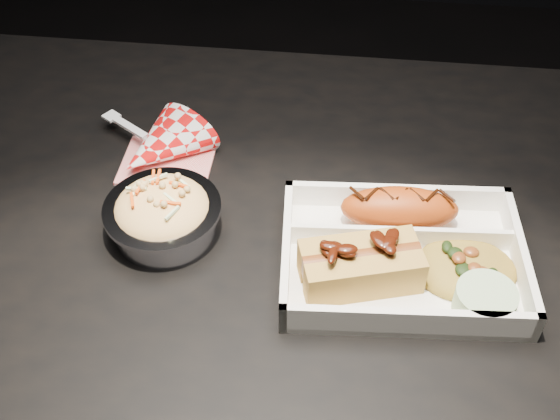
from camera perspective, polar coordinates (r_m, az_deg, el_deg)
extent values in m
cube|color=black|center=(0.77, 1.22, -4.50)|extent=(1.20, 0.80, 0.03)
cylinder|color=black|center=(1.41, -20.33, -1.48)|extent=(0.05, 0.05, 0.72)
cube|color=white|center=(0.75, 9.76, -4.44)|extent=(0.26, 0.20, 0.01)
cube|color=white|center=(0.80, 9.41, 0.91)|extent=(0.25, 0.03, 0.04)
cube|color=white|center=(0.69, 10.46, -9.04)|extent=(0.25, 0.03, 0.04)
cube|color=white|center=(0.74, 0.52, -3.43)|extent=(0.02, 0.18, 0.04)
cube|color=white|center=(0.77, 18.86, -3.84)|extent=(0.02, 0.18, 0.04)
cube|color=white|center=(0.76, 9.73, -2.37)|extent=(0.23, 0.02, 0.03)
ellipsoid|color=#AB4111|center=(0.77, 9.68, 0.11)|extent=(0.13, 0.06, 0.05)
cube|color=#BB8F40|center=(0.70, 6.91, -5.60)|extent=(0.12, 0.06, 0.04)
cube|color=#BB8F40|center=(0.73, 6.23, -3.57)|extent=(0.12, 0.06, 0.04)
cylinder|color=brown|center=(0.71, 6.62, -4.10)|extent=(0.12, 0.06, 0.03)
ellipsoid|color=#AE8A32|center=(0.75, 14.96, -4.10)|extent=(0.11, 0.09, 0.03)
cylinder|color=#ACC998|center=(0.72, 16.30, -7.17)|extent=(0.06, 0.06, 0.03)
cylinder|color=silver|center=(0.78, -9.41, -0.80)|extent=(0.11, 0.11, 0.04)
cylinder|color=silver|center=(0.77, -9.57, 0.14)|extent=(0.13, 0.13, 0.01)
ellipsoid|color=beige|center=(0.77, -9.57, 0.14)|extent=(0.10, 0.10, 0.04)
cube|color=red|center=(0.87, -9.15, 3.80)|extent=(0.11, 0.09, 0.00)
cone|color=red|center=(0.87, -9.75, 5.05)|extent=(0.14, 0.15, 0.10)
cube|color=white|center=(0.91, -12.13, 6.60)|extent=(0.06, 0.04, 0.00)
cube|color=white|center=(0.93, -13.54, 7.43)|extent=(0.02, 0.02, 0.00)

